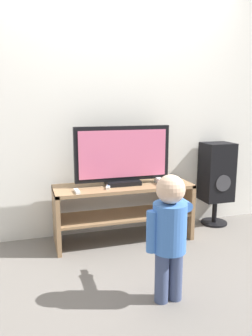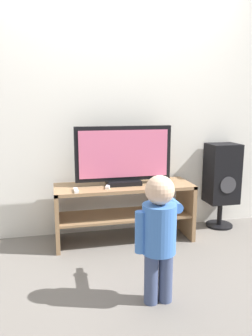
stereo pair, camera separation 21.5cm
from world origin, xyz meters
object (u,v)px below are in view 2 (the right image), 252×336
at_px(remote_secondary, 108,186).
at_px(speaker_tower, 222,176).
at_px(television, 123,156).
at_px(remote_primary, 76,190).
at_px(child, 159,229).
at_px(game_console, 161,182).

bearing_deg(remote_secondary, speaker_tower, 8.72).
distance_m(television, remote_secondary, 0.31).
distance_m(remote_primary, remote_secondary, 0.30).
bearing_deg(speaker_tower, child, -132.86).
relative_size(child, speaker_tower, 0.97).
xyz_separation_m(game_console, remote_primary, (-0.79, -0.08, -0.01)).
distance_m(remote_secondary, child, 0.96).
height_order(remote_secondary, child, child).
height_order(television, speaker_tower, television).
bearing_deg(child, remote_secondary, 99.97).
xyz_separation_m(remote_primary, child, (0.46, -0.88, -0.05)).
bearing_deg(speaker_tower, television, -174.83).
xyz_separation_m(game_console, speaker_tower, (0.72, 0.18, -0.01)).
height_order(game_console, speaker_tower, speaker_tower).
bearing_deg(remote_primary, remote_secondary, 13.51).
bearing_deg(remote_primary, game_console, 5.75).
xyz_separation_m(television, child, (0.01, -1.04, -0.30)).
bearing_deg(remote_primary, television, 19.62).
xyz_separation_m(remote_secondary, child, (0.17, -0.95, -0.05)).
distance_m(remote_secondary, speaker_tower, 1.23).
bearing_deg(television, speaker_tower, 5.17).
bearing_deg(speaker_tower, remote_primary, -170.35).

